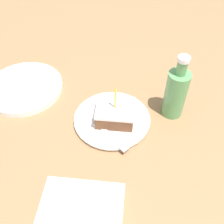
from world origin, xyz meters
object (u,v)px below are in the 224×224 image
cake_slice (115,113)px  bottle (176,92)px  fork (108,133)px  side_plate (24,88)px  plate (112,119)px

cake_slice → bottle: size_ratio=0.61×
fork → side_plate: bearing=60.8°
plate → side_plate: side_plate is taller
cake_slice → fork: (-0.06, 0.01, -0.02)m
fork → bottle: (0.12, -0.18, 0.07)m
plate → cake_slice: bearing=-112.5°
bottle → side_plate: 0.49m
fork → cake_slice: bearing=-13.5°
side_plate → fork: bearing=-119.2°
plate → fork: 0.06m
bottle → side_plate: bottle is taller
plate → bottle: (0.05, -0.18, 0.07)m
bottle → side_plate: size_ratio=0.81×
plate → side_plate: size_ratio=0.89×
plate → cake_slice: 0.03m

